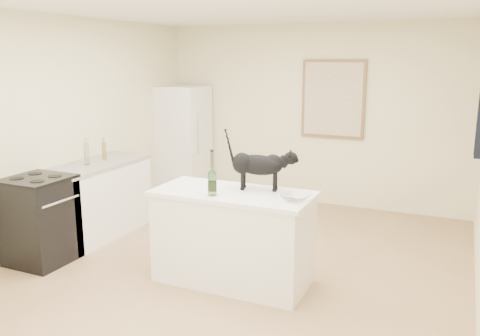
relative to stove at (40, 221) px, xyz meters
name	(u,v)px	position (x,y,z in m)	size (l,w,h in m)	color
floor	(233,271)	(1.95, 0.60, -0.45)	(5.50, 5.50, 0.00)	#A68458
ceiling	(232,4)	(1.95, 0.60, 2.15)	(5.50, 5.50, 0.00)	white
wall_back	(313,116)	(1.95, 3.35, 0.85)	(4.50, 4.50, 0.00)	beige
wall_left	(54,131)	(-0.30, 0.60, 0.85)	(5.50, 5.50, 0.00)	beige
island_base	(233,239)	(2.05, 0.40, -0.02)	(1.44, 0.67, 0.86)	white
island_top	(233,194)	(2.05, 0.40, 0.43)	(1.50, 0.70, 0.04)	white
left_cabinets	(97,201)	(0.00, 0.90, -0.02)	(0.60, 1.40, 0.86)	white
left_countertop	(95,164)	(0.00, 0.90, 0.43)	(0.62, 1.44, 0.04)	gray
stove	(40,221)	(0.00, 0.00, 0.00)	(0.60, 0.60, 0.90)	black
fridge	(183,141)	(0.00, 2.95, 0.40)	(0.68, 0.68, 1.70)	white
artwork_frame	(333,99)	(2.25, 3.32, 1.10)	(0.90, 0.03, 1.10)	brown
artwork_canvas	(333,99)	(2.25, 3.30, 1.10)	(0.82, 0.00, 1.02)	beige
black_cat	(258,168)	(2.23, 0.57, 0.66)	(0.61, 0.18, 0.43)	black
wine_bottle	(212,176)	(1.93, 0.21, 0.63)	(0.08, 0.08, 0.37)	#265923
glass_bowl	(295,198)	(2.68, 0.34, 0.48)	(0.24, 0.24, 0.06)	white
fridge_paper	(202,111)	(0.34, 2.94, 0.88)	(0.00, 0.12, 0.16)	white
counter_bottle_cluster	(94,152)	(-0.02, 0.93, 0.57)	(0.07, 0.38, 0.26)	gray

